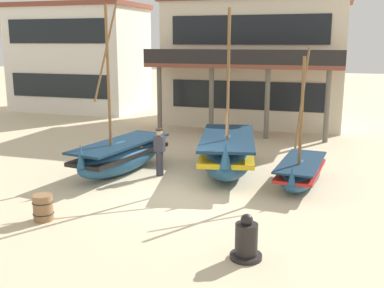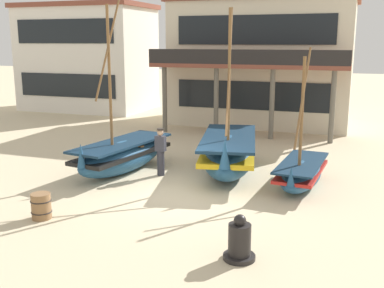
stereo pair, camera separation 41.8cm
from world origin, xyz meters
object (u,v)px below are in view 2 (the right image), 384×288
at_px(capstan_winch, 239,242).
at_px(fishing_boat_near_left, 301,172).
at_px(harbor_building_main, 264,61).
at_px(fishing_boat_far_right, 229,153).
at_px(wooden_barrel, 41,206).
at_px(harbor_building_annex, 88,57).
at_px(fishing_boat_centre_large, 122,155).
at_px(fisherman_by_hull, 161,152).

bearing_deg(capstan_winch, fishing_boat_near_left, 83.48).
xyz_separation_m(fishing_boat_near_left, harbor_building_main, (-3.68, 12.08, 3.04)).
bearing_deg(fishing_boat_near_left, harbor_building_main, 106.92).
xyz_separation_m(fishing_boat_far_right, wooden_barrel, (-3.58, -5.89, -0.40)).
bearing_deg(harbor_building_main, fishing_boat_far_right, -84.79).
height_order(fishing_boat_near_left, harbor_building_main, harbor_building_main).
distance_m(wooden_barrel, harbor_building_annex, 21.28).
distance_m(harbor_building_main, harbor_building_annex, 12.53).
bearing_deg(harbor_building_main, fishing_boat_near_left, -73.08).
height_order(fishing_boat_centre_large, fishing_boat_far_right, fishing_boat_centre_large).
relative_size(fishing_boat_centre_large, fishing_boat_far_right, 1.08).
bearing_deg(fishing_boat_centre_large, capstan_winch, -43.19).
xyz_separation_m(capstan_winch, harbor_building_main, (-3.02, 17.78, 3.12)).
distance_m(fishing_boat_centre_large, capstan_winch, 7.77).
bearing_deg(capstan_winch, wooden_barrel, 174.36).
relative_size(fishing_boat_near_left, wooden_barrel, 6.39).
bearing_deg(fishing_boat_centre_large, wooden_barrel, -88.87).
xyz_separation_m(capstan_winch, wooden_barrel, (-5.57, 0.55, -0.06)).
xyz_separation_m(fishing_boat_centre_large, capstan_winch, (5.66, -5.31, -0.23)).
relative_size(fishing_boat_near_left, harbor_building_main, 0.44).
bearing_deg(fisherman_by_hull, fishing_boat_far_right, 25.02).
relative_size(fishing_boat_near_left, fisherman_by_hull, 2.66).
height_order(fishing_boat_far_right, harbor_building_annex, harbor_building_annex).
height_order(capstan_winch, wooden_barrel, capstan_winch).
relative_size(fishing_boat_near_left, fishing_boat_far_right, 0.77).
bearing_deg(fishing_boat_far_right, fishing_boat_near_left, -15.49).
relative_size(harbor_building_main, harbor_building_annex, 1.17).
xyz_separation_m(fishing_boat_near_left, fishing_boat_centre_large, (-6.31, -0.39, 0.15)).
bearing_deg(wooden_barrel, capstan_winch, -5.64).
xyz_separation_m(fishing_boat_near_left, harbor_building_annex, (-16.14, 13.40, 3.07)).
xyz_separation_m(fishing_boat_near_left, capstan_winch, (-0.65, -5.71, -0.08)).
xyz_separation_m(fishing_boat_centre_large, fisherman_by_hull, (1.48, 0.10, 0.20)).
bearing_deg(fisherman_by_hull, harbor_building_main, 84.63).
xyz_separation_m(fishing_boat_far_right, harbor_building_annex, (-13.50, 12.67, 2.80)).
xyz_separation_m(fishing_boat_near_left, wooden_barrel, (-6.22, -5.16, -0.13)).
relative_size(fishing_boat_far_right, fisherman_by_hull, 3.45).
height_order(fishing_boat_near_left, wooden_barrel, fishing_boat_near_left).
bearing_deg(harbor_building_annex, fishing_boat_far_right, -43.18).
bearing_deg(fishing_boat_far_right, wooden_barrel, -121.30).
distance_m(capstan_winch, wooden_barrel, 5.59).
bearing_deg(harbor_building_annex, fisherman_by_hull, -50.47).
distance_m(fishing_boat_near_left, harbor_building_annex, 21.20).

